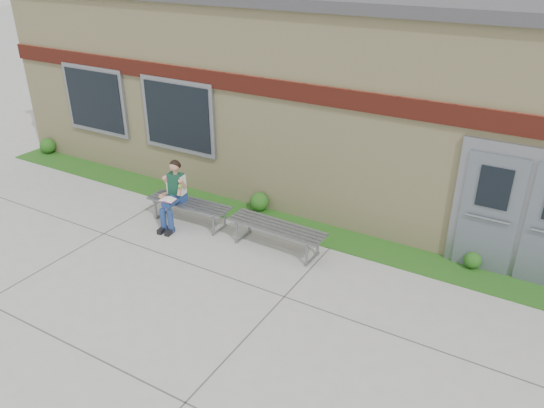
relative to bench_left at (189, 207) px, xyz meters
The scene contains 9 objects.
ground 2.54m from the bench_left, 42.94° to the right, with size 80.00×80.00×0.00m, color #9E9E99.
grass_strip 2.07m from the bench_left, 25.67° to the left, with size 16.00×0.80×0.02m, color #1A4E15.
school_building 4.97m from the bench_left, 66.68° to the left, with size 16.20×6.22×4.20m.
bench_left is the anchor object (origin of this frame).
bench_right 2.00m from the bench_left, ahead, with size 1.87×0.57×0.48m.
girl 0.45m from the bench_left, 135.90° to the right, with size 0.50×0.80×1.32m.
shrub_west 5.75m from the bench_left, 168.60° to the left, with size 0.40×0.40×0.40m, color #1A4E15.
shrub_mid 1.48m from the bench_left, 50.52° to the left, with size 0.39×0.39×0.39m, color #1A4E15.
shrub_east 5.37m from the bench_left, 12.23° to the left, with size 0.30×0.30×0.30m, color #1A4E15.
Camera 1 is at (4.31, -5.54, 5.10)m, focal length 35.00 mm.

